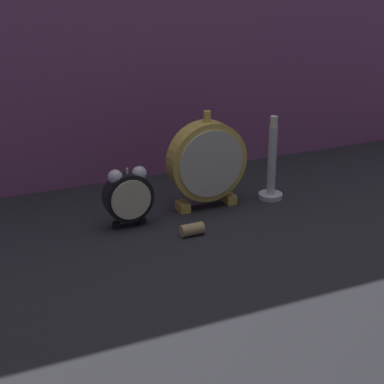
{
  "coord_description": "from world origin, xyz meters",
  "views": [
    {
      "loc": [
        -0.47,
        -0.94,
        0.49
      ],
      "look_at": [
        0.0,
        0.08,
        0.05
      ],
      "focal_mm": 60.0,
      "sensor_mm": 36.0,
      "label": 1
    }
  ],
  "objects_px": {
    "alarm_clock_twin_bell": "(128,194)",
    "brass_candlestick": "(272,170)",
    "wine_cork": "(192,229)",
    "mantel_clock_silver": "(207,162)"
  },
  "relations": [
    {
      "from": "alarm_clock_twin_bell",
      "to": "wine_cork",
      "type": "relative_size",
      "value": 2.68
    },
    {
      "from": "alarm_clock_twin_bell",
      "to": "brass_candlestick",
      "type": "xyz_separation_m",
      "value": [
        0.31,
        0.01,
        -0.0
      ]
    },
    {
      "from": "brass_candlestick",
      "to": "wine_cork",
      "type": "bearing_deg",
      "value": -156.88
    },
    {
      "from": "alarm_clock_twin_bell",
      "to": "brass_candlestick",
      "type": "distance_m",
      "value": 0.31
    },
    {
      "from": "brass_candlestick",
      "to": "wine_cork",
      "type": "height_order",
      "value": "brass_candlestick"
    },
    {
      "from": "mantel_clock_silver",
      "to": "wine_cork",
      "type": "relative_size",
      "value": 4.61
    },
    {
      "from": "alarm_clock_twin_bell",
      "to": "brass_candlestick",
      "type": "relative_size",
      "value": 0.66
    },
    {
      "from": "alarm_clock_twin_bell",
      "to": "wine_cork",
      "type": "distance_m",
      "value": 0.13
    },
    {
      "from": "alarm_clock_twin_bell",
      "to": "brass_candlestick",
      "type": "height_order",
      "value": "brass_candlestick"
    },
    {
      "from": "brass_candlestick",
      "to": "wine_cork",
      "type": "distance_m",
      "value": 0.24
    }
  ]
}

